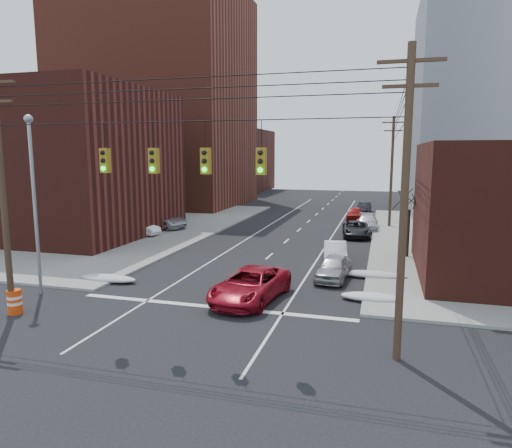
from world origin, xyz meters
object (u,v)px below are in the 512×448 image
Objects in this scene: red_pickup at (250,285)px; parked_car_f at (364,207)px; parked_car_b at (335,253)px; parked_car_c at (356,229)px; lot_car_a at (140,228)px; construction_barrel at (15,301)px; lot_car_c at (85,229)px; parked_car_d at (367,223)px; lot_car_d at (99,222)px; lot_car_b at (161,220)px; parked_car_a at (334,268)px; parked_car_e at (355,214)px.

parked_car_f is (4.03, 37.45, -0.16)m from red_pickup.
parked_car_c is at bearing 78.06° from parked_car_b.
parked_car_b reaches higher than parked_car_c.
lot_car_a is 19.99m from construction_barrel.
parked_car_b is at bearing -80.37° from lot_car_c.
parked_car_d is 1.14× the size of lot_car_d.
parked_car_c is at bearing -54.37° from lot_car_c.
parked_car_f is 1.01× the size of lot_car_a.
red_pickup is at bearing -107.96° from parked_car_c.
lot_car_c is at bearing -126.02° from parked_car_f.
parked_car_f is at bearing -32.57° from lot_car_d.
construction_barrel is (8.41, -16.85, -0.31)m from lot_car_c.
lot_car_b is (-19.49, -5.22, 0.20)m from parked_car_d.
parked_car_b is at bearing -90.81° from lot_car_d.
parked_car_d is 20.18m from lot_car_b.
parked_car_c is 1.28× the size of lot_car_a.
parked_car_a is at bearing -92.78° from parked_car_b.
construction_barrel is at bearing -154.66° from lot_car_b.
parked_car_d reaches higher than parked_car_a.
parked_car_c is at bearing -63.57° from lot_car_a.
parked_car_f is (-0.87, 13.64, -0.08)m from parked_car_d.
parked_car_b is 18.71m from lot_car_a.
parked_car_d is at bearing 72.64° from parked_car_c.
parked_car_a is at bearing -90.56° from parked_car_e.
parked_car_e is 0.76× the size of lot_car_b.
lot_car_a is at bearing 157.83° from parked_car_a.
parked_car_a is (3.66, 5.05, -0.09)m from red_pickup.
parked_car_b is 3.74× the size of construction_barrel.
lot_car_d is (-23.46, 11.02, 0.18)m from parked_car_a.
parked_car_c reaches higher than parked_car_f.
lot_car_d reaches higher than lot_car_a.
parked_car_a is 1.07× the size of parked_car_f.
lot_car_a reaches higher than parked_car_c.
parked_car_e is 23.90m from lot_car_a.
lot_car_b is at bearing 10.59° from lot_car_a.
lot_car_c is (-21.71, -18.39, 0.17)m from parked_car_e.
parked_car_f is 32.02m from lot_car_d.
construction_barrel is at bearing -117.89° from parked_car_d.
parked_car_d is 1.17× the size of parked_car_e.
parked_car_e reaches higher than parked_car_f.
lot_car_a is (-19.54, -9.20, 0.07)m from parked_car_d.
lot_car_d is at bearing 85.42° from lot_car_a.
parked_car_d is 26.13m from lot_car_c.
parked_car_e is (-1.60, 6.59, 0.00)m from parked_car_d.
red_pickup reaches higher than parked_car_b.
parked_car_e is 27.19m from lot_car_d.
parked_car_f is (0.73, 28.16, -0.06)m from parked_car_b.
red_pickup is at bearing -113.51° from lot_car_d.
parked_car_a is 1.08× the size of lot_car_a.
parked_car_d reaches higher than parked_car_c.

